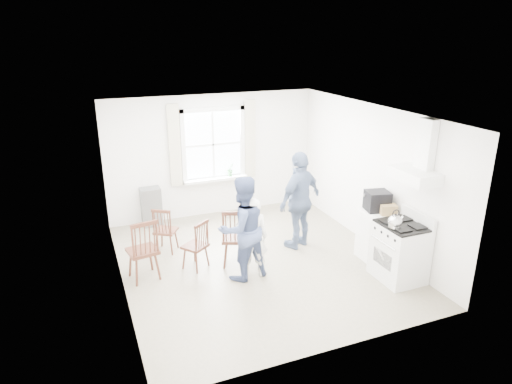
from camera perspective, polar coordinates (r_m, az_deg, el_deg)
name	(u,v)px	position (r m, az deg, el deg)	size (l,w,h in m)	color
room_shell	(257,192)	(7.51, 0.16, 0.02)	(4.62, 5.12, 2.64)	gray
window_assembly	(214,149)	(9.68, -5.33, 5.40)	(1.88, 0.24, 1.70)	white
range_hood	(418,165)	(7.30, 19.63, 3.23)	(0.45, 0.76, 0.94)	white
shelf_unit	(151,207)	(9.60, -12.95, -1.80)	(0.40, 0.30, 0.80)	slate
gas_stove	(400,251)	(7.69, 17.53, -7.06)	(0.68, 0.76, 1.12)	silver
kettle	(395,222)	(7.28, 16.98, -3.60)	(0.22, 0.22, 0.31)	silver
low_cabinet	(377,235)	(8.23, 14.84, -5.25)	(0.50, 0.55, 0.90)	white
stereo_stack	(377,201)	(8.04, 14.92, -1.08)	(0.45, 0.42, 0.34)	black
cardboard_box	(388,210)	(7.94, 16.19, -2.12)	(0.26, 0.19, 0.17)	#9D7E4C
windsor_chair_a	(144,244)	(7.39, -13.81, -6.38)	(0.52, 0.51, 1.06)	#462216
windsor_chair_b	(235,232)	(7.62, -2.62, -5.04)	(0.57, 0.57, 1.05)	#462216
windsor_chair_c	(199,240)	(7.65, -7.12, -5.98)	(0.51, 0.51, 0.88)	#462216
person_left	(252,238)	(7.32, -0.46, -5.76)	(0.50, 0.50, 1.36)	white
person_mid	(242,228)	(7.22, -1.72, -4.58)	(0.83, 0.83, 1.72)	#465582
person_right	(300,200)	(8.30, 5.51, -1.04)	(1.06, 1.06, 1.82)	navy
potted_plant	(231,169)	(9.82, -3.20, 2.84)	(0.16, 0.16, 0.29)	#2E6731
windsor_chair_d	(163,226)	(8.29, -11.51, -4.18)	(0.50, 0.50, 0.87)	#462216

